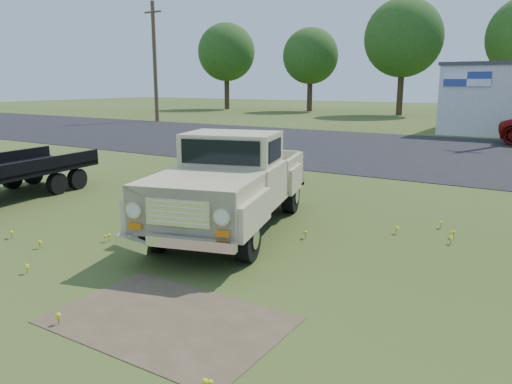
% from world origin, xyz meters
% --- Properties ---
extents(ground, '(140.00, 140.00, 0.00)m').
position_xyz_m(ground, '(0.00, 0.00, 0.00)').
color(ground, '#334917').
rests_on(ground, ground).
extents(asphalt_lot, '(90.00, 14.00, 0.02)m').
position_xyz_m(asphalt_lot, '(0.00, 15.00, 0.00)').
color(asphalt_lot, black).
rests_on(asphalt_lot, ground).
extents(dirt_patch_a, '(3.00, 2.00, 0.01)m').
position_xyz_m(dirt_patch_a, '(1.50, -3.00, 0.00)').
color(dirt_patch_a, brown).
rests_on(dirt_patch_a, ground).
extents(dirt_patch_b, '(2.20, 1.60, 0.01)m').
position_xyz_m(dirt_patch_b, '(-2.00, 3.50, 0.00)').
color(dirt_patch_b, brown).
rests_on(dirt_patch_b, ground).
extents(utility_pole_west, '(1.60, 0.30, 9.00)m').
position_xyz_m(utility_pole_west, '(-22.00, 22.00, 4.60)').
color(utility_pole_west, '#4B3723').
rests_on(utility_pole_west, ground).
extents(treeline_a, '(6.40, 6.40, 9.52)m').
position_xyz_m(treeline_a, '(-28.00, 40.00, 6.30)').
color(treeline_a, '#3B2C1B').
rests_on(treeline_a, ground).
extents(treeline_b, '(5.76, 5.76, 8.57)m').
position_xyz_m(treeline_b, '(-18.00, 41.00, 5.67)').
color(treeline_b, '#3B2C1B').
rests_on(treeline_b, ground).
extents(treeline_c, '(7.04, 7.04, 10.47)m').
position_xyz_m(treeline_c, '(-8.00, 39.50, 6.93)').
color(treeline_c, '#3B2C1B').
rests_on(treeline_c, ground).
extents(vintage_pickup_truck, '(3.63, 6.01, 2.04)m').
position_xyz_m(vintage_pickup_truck, '(-0.13, 0.83, 1.02)').
color(vintage_pickup_truck, tan).
rests_on(vintage_pickup_truck, ground).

